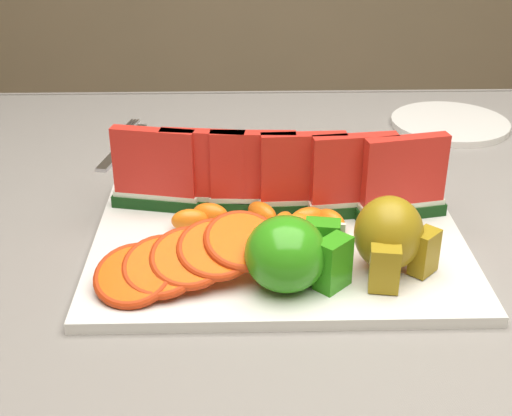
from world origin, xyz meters
TOP-DOWN VIEW (x-y plane):
  - table at (0.00, 0.00)m, footprint 1.40×0.90m
  - tablecloth at (0.00, 0.00)m, footprint 1.53×1.03m
  - platter at (-0.07, -0.02)m, footprint 0.40×0.30m
  - apple_cluster at (-0.06, -0.11)m, footprint 0.12×0.10m
  - pear_cluster at (0.03, -0.09)m, footprint 0.09×0.09m
  - side_plate at (0.21, 0.34)m, footprint 0.24×0.24m
  - fork at (-0.28, 0.27)m, footprint 0.05×0.19m
  - watermelon_row at (-0.07, 0.04)m, footprint 0.39×0.07m
  - orange_fan_front at (-0.16, -0.10)m, footprint 0.20×0.13m
  - orange_fan_back at (-0.08, 0.10)m, footprint 0.29×0.11m
  - tangerine_segments at (-0.09, -0.01)m, footprint 0.20×0.08m

SIDE VIEW (x-z plane):
  - table at x=0.00m, z-range 0.28..1.03m
  - tablecloth at x=0.00m, z-range 0.62..0.82m
  - fork at x=-0.28m, z-range 0.76..0.76m
  - side_plate at x=0.21m, z-range 0.76..0.77m
  - platter at x=-0.07m, z-range 0.76..0.77m
  - tangerine_segments at x=-0.09m, z-range 0.77..0.79m
  - orange_fan_back at x=-0.08m, z-range 0.77..0.81m
  - orange_fan_front at x=-0.16m, z-range 0.77..0.82m
  - apple_cluster at x=-0.06m, z-range 0.77..0.84m
  - pear_cluster at x=0.03m, z-range 0.77..0.85m
  - watermelon_row at x=-0.07m, z-range 0.77..0.87m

